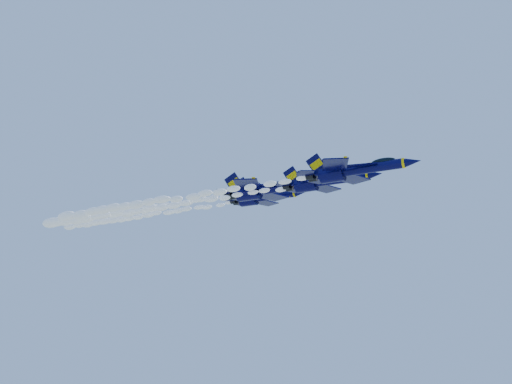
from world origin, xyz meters
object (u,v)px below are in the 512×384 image
at_px(jet_fourth, 263,197).
at_px(jet_third, 268,189).
at_px(jet_lead, 354,170).
at_px(jet_second, 325,181).

bearing_deg(jet_fourth, jet_third, -58.90).
relative_size(jet_third, jet_fourth, 1.18).
relative_size(jet_lead, jet_fourth, 0.93).
height_order(jet_third, jet_fourth, jet_fourth).
distance_m(jet_lead, jet_second, 11.34).
relative_size(jet_second, jet_fourth, 0.96).
xyz_separation_m(jet_second, jet_third, (-12.18, 4.92, 1.62)).
bearing_deg(jet_fourth, jet_lead, -43.38).
xyz_separation_m(jet_lead, jet_third, (-19.31, 13.54, 3.41)).
bearing_deg(jet_second, jet_fourth, 139.80).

